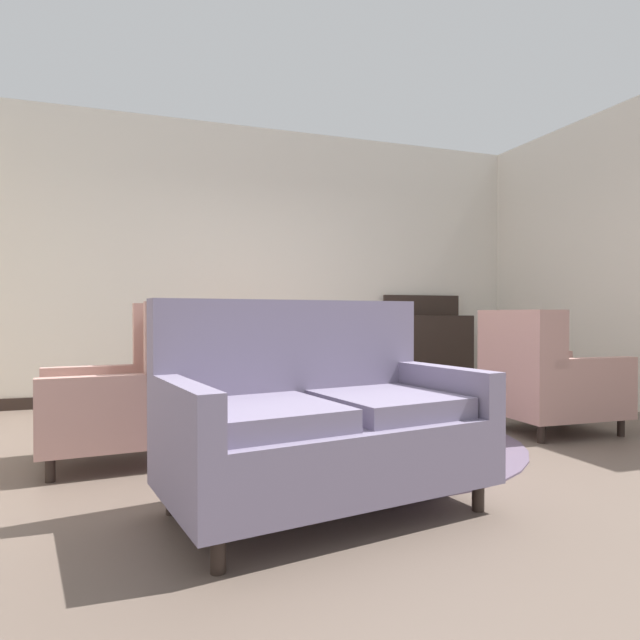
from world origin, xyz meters
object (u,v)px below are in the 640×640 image
Objects in this scene: armchair_back_corner at (261,370)px; sideboard at (428,348)px; settee at (320,423)px; armchair_beside_settee at (544,381)px; coffee_table at (342,389)px; armchair_near_window at (127,394)px; porcelain_vase at (347,359)px.

sideboard reaches higher than armchair_back_corner.
armchair_beside_settee is (2.30, 1.04, -0.01)m from settee.
sideboard is (2.61, 3.35, 0.11)m from settee.
armchair_beside_settee is (1.64, -0.32, 0.04)m from coffee_table.
armchair_near_window is 4.08m from sideboard.
armchair_beside_settee reaches higher than armchair_back_corner.
armchair_near_window reaches higher than settee.
settee is 2.58m from armchair_back_corner.
armchair_beside_settee is (1.62, -0.27, -0.20)m from porcelain_vase.
settee is (-0.66, -1.35, 0.04)m from coffee_table.
armchair_beside_settee is at bearing 81.35° from armchair_near_window.
sideboard is (1.93, 2.05, -0.08)m from porcelain_vase.
armchair_beside_settee reaches higher than porcelain_vase.
sideboard is at bearing 46.82° from porcelain_vase.
porcelain_vase is (0.02, -0.05, 0.24)m from coffee_table.
armchair_back_corner is (1.20, 1.31, -0.01)m from armchair_near_window.
coffee_table is 1.68m from armchair_beside_settee.
armchair_near_window is 1.06× the size of armchair_back_corner.
coffee_table is 0.24m from porcelain_vase.
armchair_back_corner is at bearing 73.60° from settee.
porcelain_vase is at bearing 87.05° from armchair_near_window.
sideboard is at bearing -5.34° from armchair_beside_settee.
coffee_table is at bearing 98.39° from armchair_back_corner.
armchair_near_window reaches higher than coffee_table.
armchair_beside_settee is 2.34m from sideboard.
settee reaches higher than porcelain_vase.
armchair_back_corner is at bearing 132.56° from armchair_near_window.
coffee_table is 0.56× the size of settee.
porcelain_vase is 0.38× the size of armchair_beside_settee.
armchair_near_window is at bearing -176.16° from coffee_table.
armchair_beside_settee is 0.96× the size of armchair_near_window.
settee is 1.54m from armchair_near_window.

